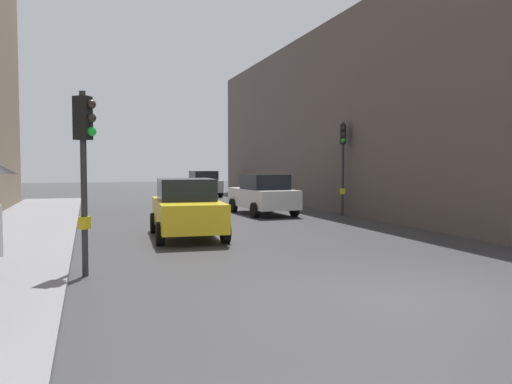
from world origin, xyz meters
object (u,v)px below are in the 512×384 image
at_px(traffic_light_mid_street, 343,151).
at_px(car_white_compact, 263,194).
at_px(car_silver_hatchback, 203,184).
at_px(car_yellow_taxi, 187,208).
at_px(traffic_light_near_right, 84,149).

height_order(traffic_light_mid_street, car_white_compact, traffic_light_mid_street).
bearing_deg(car_silver_hatchback, car_yellow_taxi, -103.52).
height_order(traffic_light_near_right, car_silver_hatchback, traffic_light_near_right).
bearing_deg(car_yellow_taxi, car_silver_hatchback, 76.48).
bearing_deg(traffic_light_mid_street, car_silver_hatchback, 100.29).
bearing_deg(car_silver_hatchback, traffic_light_near_right, -107.23).
height_order(car_white_compact, car_yellow_taxi, same).
bearing_deg(car_yellow_taxi, traffic_light_mid_street, 30.81).
bearing_deg(traffic_light_near_right, car_white_compact, 55.88).
distance_m(traffic_light_near_right, car_yellow_taxi, 5.82).
distance_m(traffic_light_mid_street, car_silver_hatchback, 15.73).
bearing_deg(traffic_light_near_right, traffic_light_mid_street, 41.73).
height_order(traffic_light_near_right, car_white_compact, traffic_light_near_right).
bearing_deg(traffic_light_near_right, car_silver_hatchback, 72.77).
bearing_deg(car_silver_hatchback, traffic_light_mid_street, -79.71).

